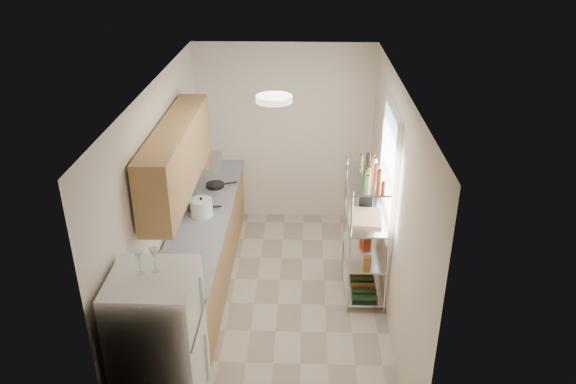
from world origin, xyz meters
name	(u,v)px	position (x,y,z in m)	size (l,w,h in m)	color
room	(277,206)	(0.00, 0.00, 1.30)	(2.52, 4.42, 2.62)	#BDB099
counter_run	(204,250)	(-0.92, 0.44, 0.45)	(0.63, 3.51, 0.90)	#A17C44
upper_cabinets	(177,157)	(-1.05, 0.10, 1.81)	(0.33, 2.20, 0.72)	#A17C44
range_hood	(198,164)	(-1.00, 0.90, 1.39)	(0.50, 0.60, 0.12)	#B7BABC
window	(389,172)	(1.23, 0.35, 1.55)	(0.06, 1.00, 1.46)	white
bakers_rack	(367,210)	(1.00, 0.30, 1.11)	(0.45, 0.90, 1.73)	silver
ceiling_dome	(274,99)	(0.00, -0.30, 2.57)	(0.34, 0.34, 0.06)	white
refrigerator	(161,358)	(-0.87, -1.81, 0.81)	(0.66, 0.66, 1.61)	white
wine_glass_a	(155,260)	(-0.85, -1.73, 1.71)	(0.07, 0.07, 0.20)	silver
wine_glass_b	(139,262)	(-0.96, -1.77, 1.71)	(0.07, 0.07, 0.20)	silver
rice_cooker	(202,208)	(-0.92, 0.48, 1.01)	(0.26, 0.26, 0.21)	white
frying_pan_large	(198,208)	(-0.99, 0.63, 0.92)	(0.25, 0.25, 0.04)	black
frying_pan_small	(215,185)	(-0.88, 1.27, 0.92)	(0.24, 0.24, 0.05)	black
cutting_board	(365,218)	(0.98, 0.26, 1.03)	(0.36, 0.46, 0.03)	tan
espresso_machine	(367,194)	(1.04, 0.63, 1.15)	(0.16, 0.23, 0.27)	black
storage_bag	(366,233)	(1.05, 0.57, 0.64)	(0.10, 0.14, 0.16)	#AD3315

